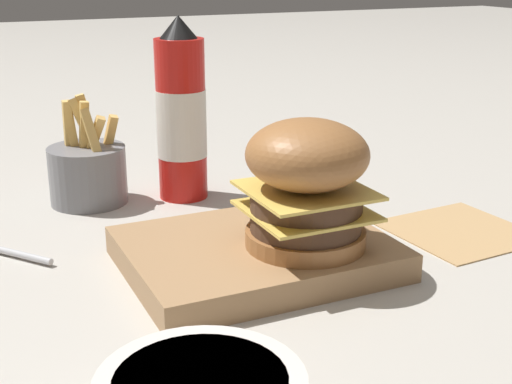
{
  "coord_description": "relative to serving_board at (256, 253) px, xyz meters",
  "views": [
    {
      "loc": [
        0.25,
        0.62,
        0.29
      ],
      "look_at": [
        -0.02,
        0.03,
        0.08
      ],
      "focal_mm": 50.0,
      "sensor_mm": 36.0,
      "label": 1
    }
  ],
  "objects": [
    {
      "name": "ground_plane",
      "position": [
        0.02,
        -0.03,
        -0.01
      ],
      "size": [
        6.0,
        6.0,
        0.0
      ],
      "primitive_type": "plane",
      "color": "#B7B2A8"
    },
    {
      "name": "ketchup_bottle",
      "position": [
        -0.01,
        -0.24,
        0.09
      ],
      "size": [
        0.06,
        0.06,
        0.23
      ],
      "color": "red",
      "rests_on": "ground_plane"
    },
    {
      "name": "fries_basket",
      "position": [
        0.11,
        -0.27,
        0.03
      ],
      "size": [
        0.09,
        0.09,
        0.13
      ],
      "color": "slate",
      "rests_on": "ground_plane"
    },
    {
      "name": "ketchup_puddle",
      "position": [
        -0.12,
        -0.21,
        -0.01
      ],
      "size": [
        0.05,
        0.05,
        0.0
      ],
      "color": "#B21E14",
      "rests_on": "ground_plane"
    },
    {
      "name": "parchment_square",
      "position": [
        -0.25,
        0.01,
        -0.01
      ],
      "size": [
        0.15,
        0.15,
        0.0
      ],
      "color": "tan",
      "rests_on": "ground_plane"
    },
    {
      "name": "burger",
      "position": [
        -0.04,
        0.03,
        0.08
      ],
      "size": [
        0.12,
        0.12,
        0.12
      ],
      "color": "#9E6638",
      "rests_on": "serving_board"
    },
    {
      "name": "serving_board",
      "position": [
        0.0,
        0.0,
        0.0
      ],
      "size": [
        0.25,
        0.2,
        0.03
      ],
      "color": "#A37A51",
      "rests_on": "ground_plane"
    }
  ]
}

